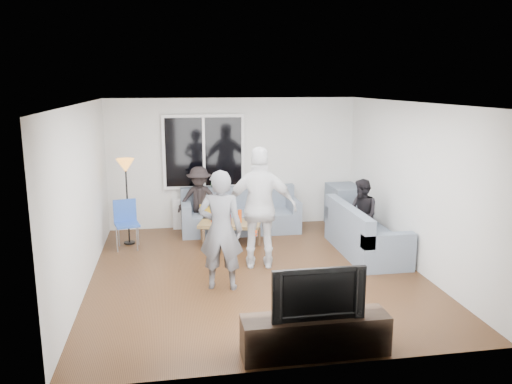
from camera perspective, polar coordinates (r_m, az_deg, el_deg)
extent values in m
cube|color=#56351C|center=(8.03, 0.01, -9.11)|extent=(5.00, 5.50, 0.04)
cube|color=white|center=(7.49, 0.01, 10.07)|extent=(5.00, 5.50, 0.04)
cube|color=silver|center=(10.35, -2.55, 3.28)|extent=(5.00, 0.04, 2.60)
cube|color=silver|center=(5.03, 5.31, -6.33)|extent=(5.00, 0.04, 2.60)
cube|color=silver|center=(7.65, -18.94, -0.52)|extent=(0.04, 5.50, 2.60)
cube|color=silver|center=(8.43, 17.14, 0.73)|extent=(0.04, 5.50, 2.60)
cube|color=white|center=(10.18, -5.87, 4.50)|extent=(1.62, 0.06, 1.47)
cube|color=black|center=(10.14, -5.86, 4.47)|extent=(1.50, 0.02, 1.35)
cube|color=white|center=(10.13, -5.86, 4.47)|extent=(0.05, 0.03, 1.35)
cube|color=silver|center=(10.37, -5.71, -2.33)|extent=(1.30, 0.12, 0.62)
imported|color=#255C2A|center=(10.24, -4.82, 0.43)|extent=(0.25, 0.22, 0.40)
imported|color=silver|center=(10.24, -7.84, -0.34)|extent=(0.17, 0.17, 0.16)
cube|color=slate|center=(10.58, 10.52, -1.54)|extent=(0.85, 0.85, 0.85)
cube|color=#B9881B|center=(9.94, -5.22, -1.77)|extent=(0.40, 0.34, 0.14)
cube|color=maroon|center=(10.03, -4.40, -1.63)|extent=(0.46, 0.44, 0.13)
cube|color=#977649|center=(9.37, -2.93, -4.57)|extent=(1.22, 0.87, 0.40)
cylinder|color=maroon|center=(9.17, -3.32, -3.09)|extent=(0.17, 0.17, 0.17)
imported|color=#545559|center=(7.19, -3.96, -4.29)|extent=(0.71, 0.55, 1.72)
imported|color=silver|center=(7.99, 0.54, -1.81)|extent=(1.19, 0.64, 1.93)
imported|color=black|center=(9.11, 11.76, -2.51)|extent=(0.57, 0.68, 1.25)
imported|color=black|center=(9.94, -6.34, -0.91)|extent=(0.92, 0.63, 1.32)
cube|color=#2F2317|center=(5.75, 6.63, -15.60)|extent=(1.60, 0.40, 0.44)
imported|color=black|center=(5.53, 6.76, -10.92)|extent=(1.01, 0.13, 0.58)
cylinder|color=#F4400E|center=(9.32, -4.87, -2.80)|extent=(0.07, 0.07, 0.19)
cylinder|color=#1C9A1D|center=(9.13, -3.39, -2.85)|extent=(0.08, 0.08, 0.26)
cylinder|color=#FB5516|center=(9.25, -1.83, -2.73)|extent=(0.07, 0.07, 0.24)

